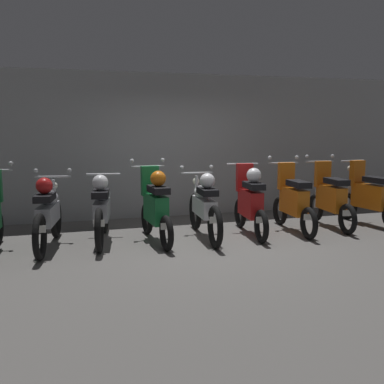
# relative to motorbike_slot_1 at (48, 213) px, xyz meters

# --- Properties ---
(ground_plane) EXTENTS (80.00, 80.00, 0.00)m
(ground_plane) POSITION_rel_motorbike_slot_1_xyz_m (2.42, -0.48, -0.53)
(ground_plane) COLOR #565451
(back_wall) EXTENTS (16.00, 0.30, 2.85)m
(back_wall) POSITION_rel_motorbike_slot_1_xyz_m (2.42, 2.00, 0.90)
(back_wall) COLOR gray
(back_wall) RESTS_ON ground
(motorbike_slot_1) EXTENTS (0.59, 1.94, 1.15)m
(motorbike_slot_1) POSITION_rel_motorbike_slot_1_xyz_m (0.00, 0.00, 0.00)
(motorbike_slot_1) COLOR black
(motorbike_slot_1) RESTS_ON ground
(motorbike_slot_2) EXTENTS (0.58, 1.94, 1.08)m
(motorbike_slot_2) POSITION_rel_motorbike_slot_1_xyz_m (0.81, 0.15, -0.00)
(motorbike_slot_2) COLOR black
(motorbike_slot_2) RESTS_ON ground
(motorbike_slot_3) EXTENTS (0.59, 1.68, 1.29)m
(motorbike_slot_3) POSITION_rel_motorbike_slot_1_xyz_m (1.61, -0.09, 0.04)
(motorbike_slot_3) COLOR black
(motorbike_slot_3) RESTS_ON ground
(motorbike_slot_4) EXTENTS (0.59, 1.95, 1.15)m
(motorbike_slot_4) POSITION_rel_motorbike_slot_1_xyz_m (2.43, -0.09, 0.00)
(motorbike_slot_4) COLOR black
(motorbike_slot_4) RESTS_ON ground
(motorbike_slot_5) EXTENTS (0.56, 1.68, 1.18)m
(motorbike_slot_5) POSITION_rel_motorbike_slot_1_xyz_m (3.24, -0.08, 0.04)
(motorbike_slot_5) COLOR black
(motorbike_slot_5) RESTS_ON ground
(motorbike_slot_6) EXTENTS (0.59, 1.68, 1.29)m
(motorbike_slot_6) POSITION_rel_motorbike_slot_1_xyz_m (4.05, -0.07, -0.00)
(motorbike_slot_6) COLOR black
(motorbike_slot_6) RESTS_ON ground
(motorbike_slot_7) EXTENTS (0.59, 1.68, 1.29)m
(motorbike_slot_7) POSITION_rel_motorbike_slot_1_xyz_m (4.85, 0.04, -0.00)
(motorbike_slot_7) COLOR black
(motorbike_slot_7) RESTS_ON ground
(motorbike_slot_8) EXTENTS (0.56, 1.68, 1.18)m
(motorbike_slot_8) POSITION_rel_motorbike_slot_1_xyz_m (5.65, 0.02, -0.00)
(motorbike_slot_8) COLOR black
(motorbike_slot_8) RESTS_ON ground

